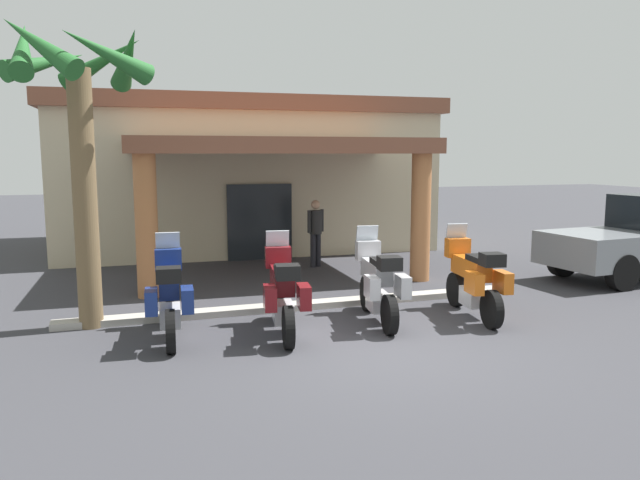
{
  "coord_description": "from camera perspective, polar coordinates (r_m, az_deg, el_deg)",
  "views": [
    {
      "loc": [
        -3.75,
        -8.22,
        2.93
      ],
      "look_at": [
        0.12,
        3.37,
        1.2
      ],
      "focal_mm": 34.4,
      "sensor_mm": 36.0,
      "label": 1
    }
  ],
  "objects": [
    {
      "name": "motorcycle_silver",
      "position": [
        10.71,
        5.44,
        -4.0
      ],
      "size": [
        0.84,
        2.2,
        1.61
      ],
      "rotation": [
        0.0,
        0.0,
        1.41
      ],
      "color": "black",
      "rests_on": "ground_plane"
    },
    {
      "name": "motorcycle_blue",
      "position": [
        10.01,
        -13.83,
        -5.05
      ],
      "size": [
        0.73,
        2.21,
        1.61
      ],
      "rotation": [
        0.0,
        0.0,
        1.49
      ],
      "color": "black",
      "rests_on": "ground_plane"
    },
    {
      "name": "pedestrian",
      "position": [
        15.85,
        -0.41,
        1.1
      ],
      "size": [
        0.5,
        0.32,
        1.74
      ],
      "rotation": [
        0.0,
        0.0,
        1.97
      ],
      "color": "black",
      "rests_on": "ground_plane"
    },
    {
      "name": "curb_strip",
      "position": [
        11.76,
        -1.18,
        -6.07
      ],
      "size": [
        9.05,
        0.36,
        0.12
      ],
      "primitive_type": "cube",
      "color": "#ADA89E",
      "rests_on": "ground_plane"
    },
    {
      "name": "palm_tree_roadside",
      "position": [
        10.9,
        -21.54,
        11.4
      ],
      "size": [
        2.45,
        2.5,
        5.16
      ],
      "color": "brown",
      "rests_on": "ground_plane"
    },
    {
      "name": "motel_building",
      "position": [
        20.05,
        -7.37,
        6.22
      ],
      "size": [
        11.61,
        11.4,
        4.54
      ],
      "rotation": [
        0.0,
        0.0,
        -0.04
      ],
      "color": "beige",
      "rests_on": "ground_plane"
    },
    {
      "name": "motorcycle_orange",
      "position": [
        11.33,
        14.13,
        -3.54
      ],
      "size": [
        0.82,
        2.21,
        1.61
      ],
      "rotation": [
        0.0,
        0.0,
        1.42
      ],
      "color": "black",
      "rests_on": "ground_plane"
    },
    {
      "name": "ground_plane",
      "position": [
        9.5,
        5.85,
        -9.94
      ],
      "size": [
        80.0,
        80.0,
        0.0
      ],
      "primitive_type": "plane",
      "color": "#38383D"
    },
    {
      "name": "motorcycle_maroon",
      "position": [
        9.96,
        -3.47,
        -4.89
      ],
      "size": [
        0.83,
        2.2,
        1.61
      ],
      "rotation": [
        0.0,
        0.0,
        1.41
      ],
      "color": "black",
      "rests_on": "ground_plane"
    }
  ]
}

